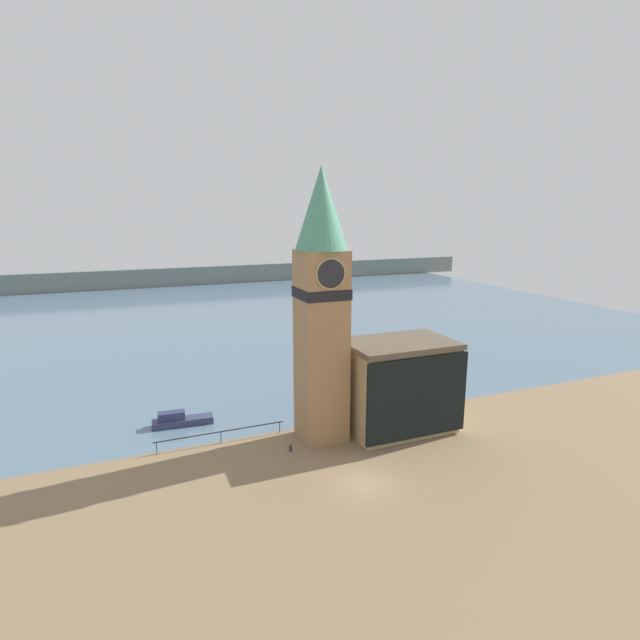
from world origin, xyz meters
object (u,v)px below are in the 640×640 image
pier_building (399,385)px  boat_near (180,420)px  clock_tower (321,300)px  mooring_bollard_near (291,448)px

pier_building → boat_near: 21.34m
clock_tower → boat_near: (-11.70, 7.56, -12.25)m
boat_near → pier_building: bearing=-19.6°
pier_building → mooring_bollard_near: size_ratio=15.66×
clock_tower → mooring_bollard_near: size_ratio=37.31×
pier_building → boat_near: size_ratio=1.74×
pier_building → boat_near: pier_building is taller
clock_tower → boat_near: size_ratio=4.14×
boat_near → mooring_bollard_near: bearing=-43.9°
clock_tower → boat_near: bearing=147.1°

